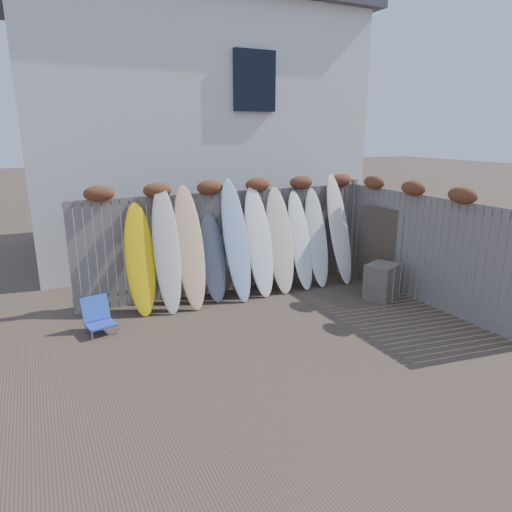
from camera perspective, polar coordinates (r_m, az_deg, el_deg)
name	(u,v)px	position (r m, az deg, el deg)	size (l,w,h in m)	color
ground	(289,334)	(7.38, 4.13, -9.76)	(80.00, 80.00, 0.00)	#493A2D
back_fence	(232,232)	(9.06, -2.96, 2.97)	(6.05, 0.28, 2.24)	slate
right_fence	(424,242)	(8.99, 20.24, 1.65)	(0.28, 4.40, 2.24)	slate
house	(187,128)	(12.86, -8.65, 15.53)	(8.50, 5.50, 6.33)	silver
beach_chair	(98,316)	(7.78, -19.15, -7.12)	(0.51, 0.53, 0.57)	#2540BC
wooden_crate	(382,282)	(9.06, 15.44, -3.10)	(0.59, 0.49, 0.69)	#4E463A
lattice_panel	(382,247)	(9.75, 15.45, 1.05)	(0.04, 1.08, 1.62)	#413227
surfboard_0	(140,259)	(8.20, -14.29, -0.39)	(0.51, 0.07, 2.01)	yellow
surfboard_1	(167,250)	(8.20, -11.10, 0.79)	(0.46, 0.07, 2.30)	beige
surfboard_2	(190,248)	(8.30, -8.26, 1.05)	(0.51, 0.07, 2.29)	#F5BF87
surfboard_3	(213,258)	(8.62, -5.39, -0.19)	(0.47, 0.07, 1.71)	slate
surfboard_4	(236,240)	(8.61, -2.51, 1.98)	(0.49, 0.07, 2.36)	#90A9D2
surfboard_5	(259,242)	(8.86, 0.37, 1.79)	(0.53, 0.07, 2.18)	white
surfboard_6	(280,240)	(9.07, 3.02, 1.96)	(0.54, 0.07, 2.13)	#F8DEBA
surfboard_7	(300,240)	(9.31, 5.55, 1.97)	(0.46, 0.07, 2.04)	white
surfboard_8	(317,238)	(9.53, 7.59, 2.30)	(0.46, 0.07, 2.07)	silver
surfboard_9	(339,229)	(9.78, 10.34, 3.33)	(0.47, 0.07, 2.35)	white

